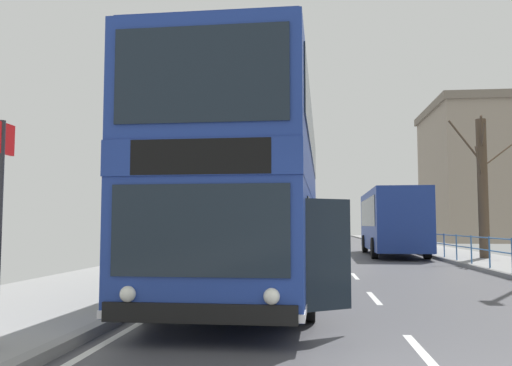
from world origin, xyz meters
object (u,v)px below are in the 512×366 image
double_decker_bus_main (257,193)px  background_bus_far_lane (392,221)px  background_building_00 (497,173)px  bare_tree_far_01 (483,185)px

double_decker_bus_main → background_bus_far_lane: size_ratio=1.23×
background_building_00 → double_decker_bus_main: bearing=-115.2°
background_bus_far_lane → bare_tree_far_01: bearing=-52.1°
bare_tree_far_01 → background_building_00: 29.98m
bare_tree_far_01 → background_building_00: background_building_00 is taller
double_decker_bus_main → bare_tree_far_01: (8.51, 11.32, 0.94)m
background_bus_far_lane → background_building_00: background_building_00 is taller
background_bus_far_lane → background_building_00: bearing=61.2°
double_decker_bus_main → bare_tree_far_01: bearing=53.1°
double_decker_bus_main → bare_tree_far_01: size_ratio=1.97×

